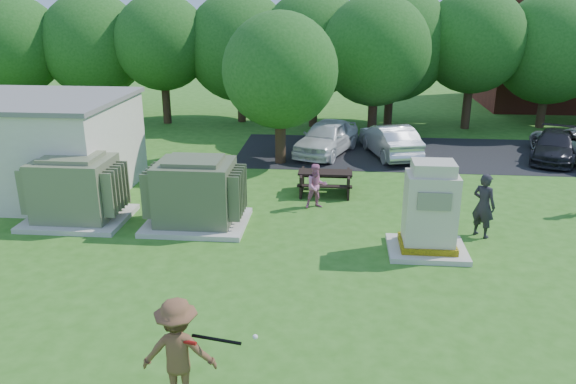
# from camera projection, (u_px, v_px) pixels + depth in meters

# --- Properties ---
(ground) EXTENTS (120.00, 120.00, 0.00)m
(ground) POSITION_uv_depth(u_px,v_px,m) (272.00, 305.00, 12.46)
(ground) COLOR #2D6619
(ground) RESTS_ON ground
(parking_strip) EXTENTS (20.00, 6.00, 0.01)m
(parking_strip) POSITION_uv_depth(u_px,v_px,m) (467.00, 154.00, 24.57)
(parking_strip) COLOR #232326
(parking_strip) RESTS_ON ground
(transformer_left) EXTENTS (3.00, 2.40, 2.07)m
(transformer_left) POSITION_uv_depth(u_px,v_px,m) (76.00, 191.00, 16.94)
(transformer_left) COLOR beige
(transformer_left) RESTS_ON ground
(transformer_right) EXTENTS (3.00, 2.40, 2.07)m
(transformer_right) POSITION_uv_depth(u_px,v_px,m) (196.00, 194.00, 16.63)
(transformer_right) COLOR beige
(transformer_right) RESTS_ON ground
(generator_cabinet) EXTENTS (2.07, 1.69, 2.52)m
(generator_cabinet) POSITION_uv_depth(u_px,v_px,m) (430.00, 213.00, 14.77)
(generator_cabinet) COLOR beige
(generator_cabinet) RESTS_ON ground
(picnic_table) EXTENTS (1.87, 1.40, 0.80)m
(picnic_table) POSITION_uv_depth(u_px,v_px,m) (325.00, 180.00, 19.50)
(picnic_table) COLOR black
(picnic_table) RESTS_ON ground
(batter) EXTENTS (1.29, 0.82, 1.91)m
(batter) POSITION_uv_depth(u_px,v_px,m) (178.00, 352.00, 9.22)
(batter) COLOR brown
(batter) RESTS_ON ground
(person_by_generator) EXTENTS (0.80, 0.80, 1.88)m
(person_by_generator) POSITION_uv_depth(u_px,v_px,m) (484.00, 205.00, 15.82)
(person_by_generator) COLOR black
(person_by_generator) RESTS_ON ground
(person_at_picnic) EXTENTS (0.86, 0.76, 1.47)m
(person_at_picnic) POSITION_uv_depth(u_px,v_px,m) (316.00, 186.00, 18.09)
(person_at_picnic) COLOR #C96A98
(person_at_picnic) RESTS_ON ground
(car_white) EXTENTS (3.15, 4.71, 1.49)m
(car_white) POSITION_uv_depth(u_px,v_px,m) (327.00, 137.00, 24.47)
(car_white) COLOR white
(car_white) RESTS_ON ground
(car_silver_a) EXTENTS (2.56, 4.49, 1.40)m
(car_silver_a) POSITION_uv_depth(u_px,v_px,m) (390.00, 140.00, 24.14)
(car_silver_a) COLOR silver
(car_silver_a) RESTS_ON ground
(car_dark) EXTENTS (3.11, 4.43, 1.19)m
(car_dark) POSITION_uv_depth(u_px,v_px,m) (555.00, 146.00, 23.59)
(car_dark) COLOR black
(car_dark) RESTS_ON ground
(batting_equipment) EXTENTS (1.17, 0.40, 0.11)m
(batting_equipment) POSITION_uv_depth(u_px,v_px,m) (218.00, 340.00, 9.04)
(batting_equipment) COLOR black
(batting_equipment) RESTS_ON ground
(tree_row) EXTENTS (41.30, 13.30, 7.30)m
(tree_row) POSITION_uv_depth(u_px,v_px,m) (348.00, 47.00, 28.38)
(tree_row) COLOR #47301E
(tree_row) RESTS_ON ground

